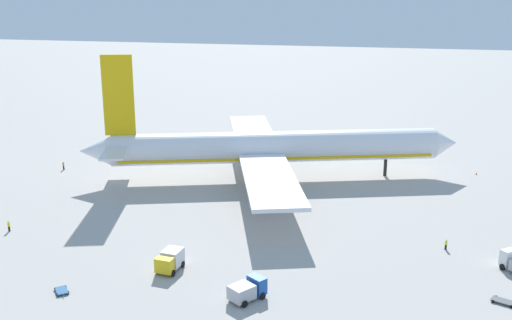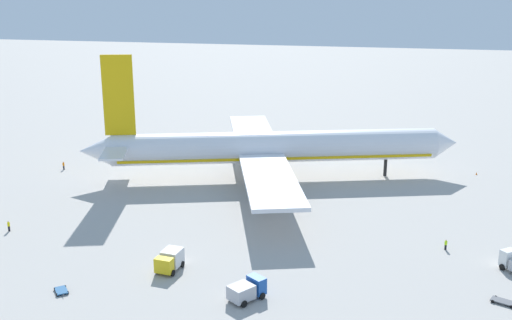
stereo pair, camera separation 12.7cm
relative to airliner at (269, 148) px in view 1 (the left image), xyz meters
The scene contains 11 objects.
ground_plane 6.82m from the airliner, 22.69° to the left, with size 600.00×600.00×0.00m, color #ADA8A0.
airliner is the anchor object (origin of this frame).
service_truck_2 50.75m from the airliner, 80.62° to the right, with size 4.72×5.29×2.64m.
service_truck_3 44.78m from the airliner, 95.61° to the right, with size 3.12×4.83×2.74m.
baggage_cart_0 56.32m from the airliner, 106.28° to the right, with size 2.54×2.64×0.40m.
baggage_cart_2 58.97m from the airliner, 47.40° to the right, with size 3.55×2.41×0.40m.
ground_worker_0 45.46m from the airliner, behind, with size 0.46×0.46×1.79m.
ground_worker_1 44.07m from the airliner, 39.88° to the right, with size 0.55×0.55×1.63m.
ground_worker_2 51.45m from the airliner, 133.14° to the right, with size 0.56×0.56×1.79m.
traffic_cone_0 44.60m from the airliner, 17.64° to the left, with size 0.36×0.36×0.55m, color orange.
traffic_cone_1 44.81m from the airliner, 145.74° to the left, with size 0.36×0.36×0.55m, color orange.
Camera 1 is at (24.22, -116.95, 37.95)m, focal length 42.40 mm.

